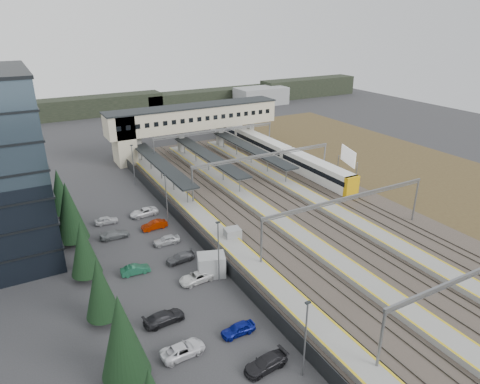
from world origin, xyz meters
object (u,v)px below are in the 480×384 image
relay_cabin_near (211,265)px  train (263,145)px  relay_cabin_far (232,235)px  footbridge (183,121)px  billboard (348,157)px

relay_cabin_near → train: (32.22, 40.04, 0.69)m
relay_cabin_near → relay_cabin_far: size_ratio=1.64×
train → relay_cabin_near: bearing=-128.8°
relay_cabin_near → train: size_ratio=0.07×
relay_cabin_near → train: train is taller
relay_cabin_far → footbridge: 43.70m
relay_cabin_near → relay_cabin_far: relay_cabin_near is taller
relay_cabin_far → footbridge: size_ratio=0.06×
relay_cabin_near → billboard: 44.28m
relay_cabin_near → relay_cabin_far: (6.30, 6.27, -0.38)m
relay_cabin_near → relay_cabin_far: bearing=44.9°
relay_cabin_far → footbridge: footbridge is taller
relay_cabin_near → train: bearing=51.2°
relay_cabin_near → footbridge: 51.30m
footbridge → train: size_ratio=0.66×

